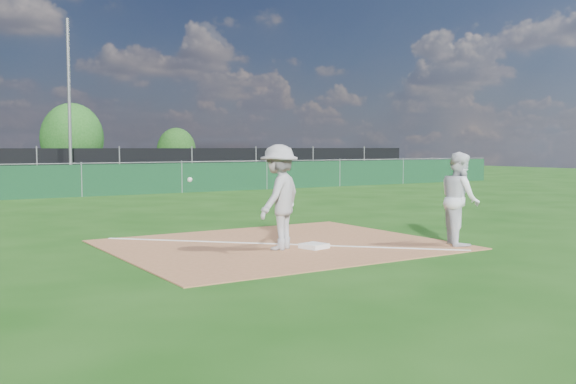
# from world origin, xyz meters

# --- Properties ---
(ground) EXTENTS (90.00, 90.00, 0.00)m
(ground) POSITION_xyz_m (0.00, 10.00, 0.00)
(ground) COLOR #15420E
(ground) RESTS_ON ground
(infield_dirt) EXTENTS (6.00, 5.00, 0.02)m
(infield_dirt) POSITION_xyz_m (0.00, 1.00, 0.01)
(infield_dirt) COLOR #955E3B
(infield_dirt) RESTS_ON ground
(foul_line) EXTENTS (5.01, 5.01, 0.01)m
(foul_line) POSITION_xyz_m (0.00, 1.00, 0.03)
(foul_line) COLOR white
(foul_line) RESTS_ON infield_dirt
(green_fence) EXTENTS (44.00, 0.05, 1.20)m
(green_fence) POSITION_xyz_m (0.00, 15.00, 0.60)
(green_fence) COLOR #0E341C
(green_fence) RESTS_ON ground
(black_fence) EXTENTS (46.00, 0.04, 1.80)m
(black_fence) POSITION_xyz_m (0.00, 23.00, 0.90)
(black_fence) COLOR black
(black_fence) RESTS_ON ground
(parking_lot) EXTENTS (46.00, 9.00, 0.01)m
(parking_lot) POSITION_xyz_m (0.00, 28.00, 0.01)
(parking_lot) COLOR black
(parking_lot) RESTS_ON ground
(light_pole) EXTENTS (0.16, 0.16, 8.00)m
(light_pole) POSITION_xyz_m (1.50, 22.70, 4.00)
(light_pole) COLOR slate
(light_pole) RESTS_ON ground
(first_base) EXTENTS (0.49, 0.49, 0.09)m
(first_base) POSITION_xyz_m (0.29, 0.24, 0.06)
(first_base) COLOR white
(first_base) RESTS_ON infield_dirt
(play_at_first) EXTENTS (2.56, 1.25, 1.88)m
(play_at_first) POSITION_xyz_m (-0.29, 0.51, 0.96)
(play_at_first) COLOR #AFAFB1
(play_at_first) RESTS_ON infield_dirt
(runner) EXTENTS (1.00, 1.07, 1.76)m
(runner) POSITION_xyz_m (2.89, -0.81, 0.88)
(runner) COLOR white
(runner) RESTS_ON ground
(car_right) EXTENTS (5.10, 3.10, 1.38)m
(car_right) POSITION_xyz_m (6.16, 28.02, 0.70)
(car_right) COLOR black
(car_right) RESTS_ON parking_lot
(tree_mid) EXTENTS (3.95, 3.95, 4.69)m
(tree_mid) POSITION_xyz_m (4.17, 33.13, 2.41)
(tree_mid) COLOR #382316
(tree_mid) RESTS_ON ground
(tree_right) EXTENTS (2.71, 2.71, 3.21)m
(tree_right) POSITION_xyz_m (11.32, 33.14, 1.65)
(tree_right) COLOR #382316
(tree_right) RESTS_ON ground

